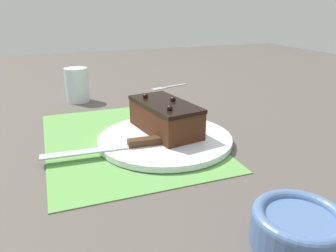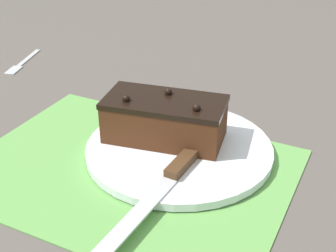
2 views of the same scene
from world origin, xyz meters
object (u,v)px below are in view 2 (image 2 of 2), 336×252
(dessert_fork, at_px, (22,63))
(chocolate_cake, at_px, (165,119))
(cake_plate, at_px, (179,149))
(serving_knife, at_px, (169,178))

(dessert_fork, bearing_deg, chocolate_cake, 143.19)
(chocolate_cake, relative_size, dessert_fork, 1.31)
(dessert_fork, bearing_deg, cake_plate, 143.22)
(chocolate_cake, height_order, dessert_fork, chocolate_cake)
(serving_knife, distance_m, dessert_fork, 0.57)
(serving_knife, bearing_deg, chocolate_cake, -57.98)
(cake_plate, height_order, chocolate_cake, chocolate_cake)
(chocolate_cake, bearing_deg, serving_knife, 119.50)
(cake_plate, relative_size, dessert_fork, 1.91)
(serving_knife, xyz_separation_m, dessert_fork, (0.50, -0.27, -0.02))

